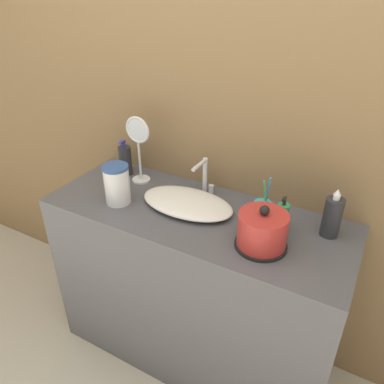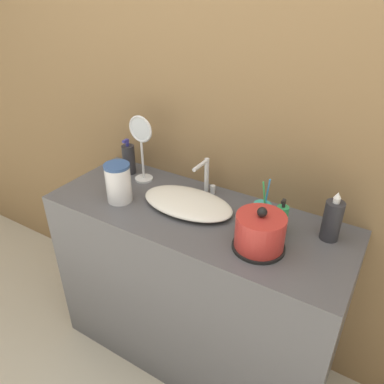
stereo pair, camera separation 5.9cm
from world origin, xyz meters
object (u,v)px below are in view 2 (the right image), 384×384
shampoo_bottle (282,219)px  lotion_bottle (129,159)px  faucet (206,175)px  toothbrush_cup (262,214)px  water_pitcher (118,183)px  mouthwash_bottle (332,220)px  electric_kettle (260,234)px  vanity_mirror (141,143)px

shampoo_bottle → lotion_bottle: bearing=174.3°
faucet → toothbrush_cup: (0.33, -0.11, -0.04)m
shampoo_bottle → water_pitcher: bearing=-167.8°
toothbrush_cup → mouthwash_bottle: size_ratio=1.08×
electric_kettle → mouthwash_bottle: size_ratio=0.97×
toothbrush_cup → lotion_bottle: bearing=173.5°
shampoo_bottle → mouthwash_bottle: (0.18, 0.06, 0.03)m
toothbrush_cup → lotion_bottle: toothbrush_cup is taller
toothbrush_cup → water_pitcher: bearing=-166.3°
shampoo_bottle → vanity_mirror: bearing=175.1°
electric_kettle → toothbrush_cup: (-0.05, 0.14, -0.01)m
shampoo_bottle → mouthwash_bottle: 0.19m
faucet → water_pitcher: (-0.30, -0.27, -0.00)m
electric_kettle → shampoo_bottle: electric_kettle is taller
lotion_bottle → mouthwash_bottle: bearing=-1.7°
vanity_mirror → water_pitcher: size_ratio=1.84×
shampoo_bottle → vanity_mirror: 0.76m
shampoo_bottle → mouthwash_bottle: bearing=17.4°
toothbrush_cup → lotion_bottle: (-0.77, 0.09, 0.02)m
faucet → toothbrush_cup: size_ratio=0.76×
faucet → lotion_bottle: bearing=-176.7°
toothbrush_cup → water_pitcher: toothbrush_cup is taller
lotion_bottle → shampoo_bottle: lotion_bottle is taller
faucet → mouthwash_bottle: size_ratio=0.82×
mouthwash_bottle → water_pitcher: (-0.89, -0.21, 0.01)m
electric_kettle → lotion_bottle: (-0.82, 0.23, 0.01)m
toothbrush_cup → vanity_mirror: 0.68m
faucet → toothbrush_cup: 0.35m
toothbrush_cup → shampoo_bottle: toothbrush_cup is taller
water_pitcher → mouthwash_bottle: bearing=13.3°
vanity_mirror → water_pitcher: bearing=-81.7°
lotion_bottle → mouthwash_bottle: size_ratio=0.90×
toothbrush_cup → lotion_bottle: size_ratio=1.20×
electric_kettle → toothbrush_cup: toothbrush_cup is taller
faucet → mouthwash_bottle: bearing=-5.4°
faucet → toothbrush_cup: toothbrush_cup is taller
faucet → electric_kettle: (0.38, -0.26, -0.03)m
vanity_mirror → water_pitcher: vanity_mirror is taller
faucet → electric_kettle: 0.46m
faucet → vanity_mirror: 0.35m
toothbrush_cup → vanity_mirror: (-0.66, 0.06, 0.15)m
electric_kettle → mouthwash_bottle: mouthwash_bottle is taller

